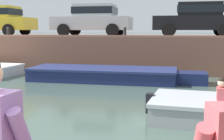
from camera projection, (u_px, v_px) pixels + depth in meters
ground_plane at (130, 107)px, 7.92m from camera, size 400.00×400.00×0.00m
far_quay_wall at (157, 52)px, 16.14m from camera, size 60.00×6.00×1.62m
far_wall_coping at (152, 36)px, 13.24m from camera, size 60.00×0.24×0.08m
boat_moored_central_navy at (110, 74)px, 11.87m from camera, size 6.64×1.96×0.50m
car_left_inner_silver at (93, 19)px, 15.41m from camera, size 3.87×2.00×1.54m
car_centre_black at (197, 18)px, 14.34m from camera, size 3.83×1.91×1.54m
mooring_bollard_west at (8, 31)px, 14.81m from camera, size 0.15×0.15×0.45m
mooring_bollard_mid at (125, 31)px, 13.60m from camera, size 0.15×0.15×0.45m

